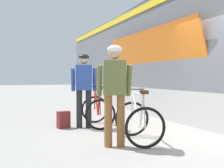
{
  "coord_description": "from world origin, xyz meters",
  "views": [
    {
      "loc": [
        -3.03,
        -4.47,
        1.21
      ],
      "look_at": [
        -0.63,
        1.51,
        1.05
      ],
      "focal_mm": 44.26,
      "sensor_mm": 36.0,
      "label": 1
    }
  ],
  "objects_px": {
    "train_car": "(214,51)",
    "backpack_on_platform": "(64,120)",
    "cyclist_near_in_blue": "(84,84)",
    "bicycle_far_white": "(138,120)",
    "bicycle_near_red": "(97,110)",
    "cyclist_far_in_olive": "(114,86)"
  },
  "relations": [
    {
      "from": "train_car",
      "to": "backpack_on_platform",
      "type": "bearing_deg",
      "value": 178.37
    },
    {
      "from": "cyclist_near_in_blue",
      "to": "backpack_on_platform",
      "type": "distance_m",
      "value": 0.98
    },
    {
      "from": "bicycle_far_white",
      "to": "bicycle_near_red",
      "type": "bearing_deg",
      "value": 95.42
    },
    {
      "from": "bicycle_near_red",
      "to": "backpack_on_platform",
      "type": "height_order",
      "value": "bicycle_near_red"
    },
    {
      "from": "cyclist_far_in_olive",
      "to": "backpack_on_platform",
      "type": "height_order",
      "value": "cyclist_far_in_olive"
    },
    {
      "from": "cyclist_far_in_olive",
      "to": "bicycle_near_red",
      "type": "xyz_separation_m",
      "value": [
        0.37,
        2.01,
        -0.65
      ]
    },
    {
      "from": "train_car",
      "to": "cyclist_far_in_olive",
      "type": "distance_m",
      "value": 4.48
    },
    {
      "from": "cyclist_near_in_blue",
      "to": "backpack_on_platform",
      "type": "height_order",
      "value": "cyclist_near_in_blue"
    },
    {
      "from": "bicycle_near_red",
      "to": "backpack_on_platform",
      "type": "distance_m",
      "value": 0.86
    },
    {
      "from": "cyclist_far_in_olive",
      "to": "bicycle_near_red",
      "type": "distance_m",
      "value": 2.14
    },
    {
      "from": "bicycle_near_red",
      "to": "bicycle_far_white",
      "type": "relative_size",
      "value": 0.99
    },
    {
      "from": "backpack_on_platform",
      "to": "cyclist_far_in_olive",
      "type": "bearing_deg",
      "value": -92.55
    },
    {
      "from": "cyclist_far_in_olive",
      "to": "train_car",
      "type": "bearing_deg",
      "value": 26.17
    },
    {
      "from": "cyclist_near_in_blue",
      "to": "cyclist_far_in_olive",
      "type": "distance_m",
      "value": 1.93
    },
    {
      "from": "train_car",
      "to": "bicycle_far_white",
      "type": "xyz_separation_m",
      "value": [
        -3.39,
        -1.77,
        -1.56
      ]
    },
    {
      "from": "train_car",
      "to": "cyclist_near_in_blue",
      "type": "distance_m",
      "value": 4.03
    },
    {
      "from": "bicycle_far_white",
      "to": "backpack_on_platform",
      "type": "relative_size",
      "value": 3.01
    },
    {
      "from": "train_car",
      "to": "cyclist_near_in_blue",
      "type": "xyz_separation_m",
      "value": [
        -3.93,
        -0.01,
        -0.91
      ]
    },
    {
      "from": "backpack_on_platform",
      "to": "bicycle_near_red",
      "type": "bearing_deg",
      "value": -18.73
    },
    {
      "from": "train_car",
      "to": "cyclist_far_in_olive",
      "type": "xyz_separation_m",
      "value": [
        -3.93,
        -1.93,
        -0.91
      ]
    },
    {
      "from": "bicycle_near_red",
      "to": "bicycle_far_white",
      "type": "height_order",
      "value": "same"
    },
    {
      "from": "bicycle_near_red",
      "to": "cyclist_near_in_blue",
      "type": "bearing_deg",
      "value": -167.75
    }
  ]
}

